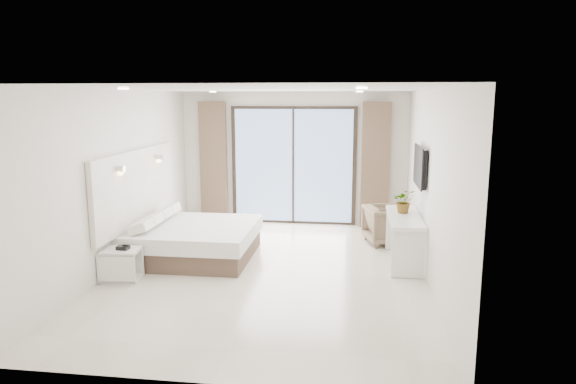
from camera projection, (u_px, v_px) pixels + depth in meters
The scene contains 8 objects.
ground at pixel (269, 272), 7.72m from camera, with size 6.20×6.20×0.00m, color beige.
room_shell at pixel (264, 161), 8.25m from camera, with size 4.62×6.22×2.72m.
bed at pixel (193, 240), 8.37m from camera, with size 1.93×1.84×0.68m.
nightstand at pixel (122, 265), 7.32m from camera, with size 0.54×0.45×0.46m.
phone at pixel (123, 248), 7.26m from camera, with size 0.16×0.13×0.05m, color black.
console_desk at pixel (404, 228), 8.04m from camera, with size 0.49×1.58×0.77m.
plant at pixel (404, 204), 8.15m from camera, with size 0.34×0.38×0.30m, color #33662D.
armchair at pixel (387, 223), 9.17m from camera, with size 0.73×0.68×0.75m, color #8B725B.
Camera 1 is at (1.25, -7.27, 2.59)m, focal length 32.00 mm.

